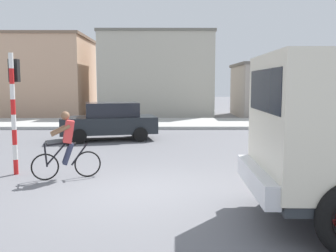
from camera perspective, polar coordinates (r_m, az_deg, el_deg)
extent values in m
plane|color=slate|center=(8.49, -4.91, -10.02)|extent=(120.00, 120.00, 0.00)
cube|color=#ADADA8|center=(22.03, -2.08, 0.44)|extent=(80.00, 5.00, 0.16)
cube|color=silver|center=(6.61, 13.26, -7.77)|extent=(0.31, 2.38, 0.36)
cube|color=black|center=(6.45, 14.91, 5.26)|extent=(0.19, 2.13, 0.70)
torus|color=black|center=(8.15, 18.91, -7.05)|extent=(1.11, 0.27, 1.10)
cylinder|color=red|center=(8.15, 18.91, -7.05)|extent=(0.50, 0.32, 0.50)
torus|color=black|center=(9.85, -18.27, -5.96)|extent=(0.66, 0.25, 0.68)
torus|color=black|center=(9.91, -12.16, -5.70)|extent=(0.66, 0.25, 0.68)
cylinder|color=black|center=(9.75, -16.35, -2.64)|extent=(0.58, 0.23, 0.09)
cylinder|color=black|center=(9.79, -16.65, -4.07)|extent=(0.50, 0.20, 0.57)
cylinder|color=black|center=(9.83, -13.38, -4.22)|extent=(0.43, 0.18, 0.57)
cylinder|color=black|center=(9.79, -18.19, -4.27)|extent=(0.10, 0.07, 0.59)
cylinder|color=black|center=(9.74, -18.11, -2.44)|extent=(0.19, 0.48, 0.03)
cube|color=black|center=(9.77, -14.60, -2.71)|extent=(0.27, 0.19, 0.06)
cube|color=#D13838|center=(9.72, -14.95, -0.81)|extent=(0.38, 0.40, 0.59)
sphere|color=brown|center=(9.68, -15.43, 1.53)|extent=(0.22, 0.22, 0.22)
cylinder|color=#2D334C|center=(9.71, -14.99, -4.16)|extent=(0.33, 0.21, 0.57)
cylinder|color=brown|center=(9.55, -16.09, -0.67)|extent=(0.49, 0.24, 0.29)
cylinder|color=#2D334C|center=(9.90, -15.07, -3.96)|extent=(0.33, 0.21, 0.57)
cylinder|color=brown|center=(9.86, -16.18, -0.45)|extent=(0.49, 0.24, 0.29)
cylinder|color=red|center=(10.79, -22.22, -5.80)|extent=(0.12, 0.12, 0.40)
cylinder|color=white|center=(10.72, -22.31, -3.71)|extent=(0.12, 0.12, 0.40)
cylinder|color=red|center=(10.66, -22.40, -1.59)|extent=(0.12, 0.12, 0.40)
cylinder|color=white|center=(10.61, -22.49, 0.55)|extent=(0.12, 0.12, 0.40)
cylinder|color=red|center=(10.58, -22.59, 2.70)|extent=(0.12, 0.12, 0.40)
cylinder|color=white|center=(10.56, -22.68, 4.87)|extent=(0.12, 0.12, 0.40)
cylinder|color=red|center=(10.56, -22.78, 7.03)|extent=(0.12, 0.12, 0.40)
cylinder|color=white|center=(10.58, -22.87, 9.20)|extent=(0.12, 0.12, 0.40)
cube|color=black|center=(10.73, -22.45, 7.83)|extent=(0.24, 0.20, 0.60)
sphere|color=orange|center=(10.85, -22.21, 7.83)|extent=(0.14, 0.14, 0.14)
cube|color=#1E2328|center=(16.21, -9.03, 0.20)|extent=(4.27, 2.52, 0.70)
cube|color=black|center=(16.16, -8.54, 2.50)|extent=(2.46, 1.88, 0.60)
cylinder|color=black|center=(15.38, -13.42, -1.55)|extent=(0.62, 0.30, 0.60)
cylinder|color=black|center=(17.07, -13.35, -0.77)|extent=(0.62, 0.30, 0.60)
cylinder|color=black|center=(15.54, -4.24, -1.31)|extent=(0.62, 0.30, 0.60)
cylinder|color=black|center=(17.21, -5.07, -0.56)|extent=(0.62, 0.30, 0.60)
cube|color=tan|center=(31.27, -21.69, 6.93)|extent=(10.56, 7.00, 5.77)
cube|color=#775E4C|center=(31.46, -21.93, 12.37)|extent=(10.77, 7.14, 0.20)
cube|color=#B2AD9E|center=(28.26, -1.72, 7.61)|extent=(8.04, 5.45, 5.91)
cube|color=slate|center=(28.48, -1.75, 13.77)|extent=(8.20, 5.56, 0.20)
cube|color=#9E9389|center=(29.64, 21.63, 4.94)|extent=(11.62, 5.65, 3.66)
cube|color=#5E5852|center=(29.67, 21.78, 8.67)|extent=(11.85, 5.76, 0.20)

